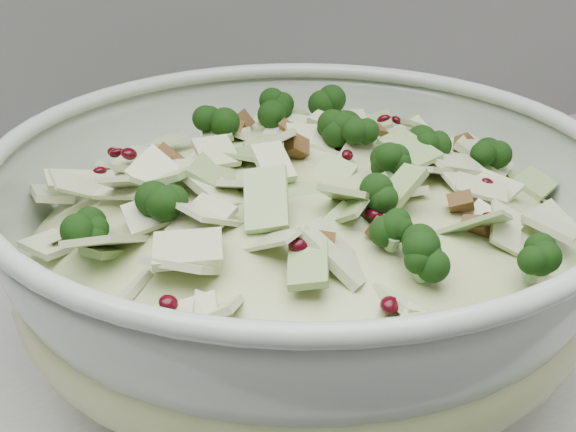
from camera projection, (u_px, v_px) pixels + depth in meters
name	position (u px, v px, depth m)	size (l,w,h in m)	color
mixing_bowl	(302.00, 257.00, 0.54)	(0.48, 0.48, 0.16)	#A4B4A5
salad	(302.00, 222.00, 0.53)	(0.51, 0.51, 0.16)	#B0B57C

